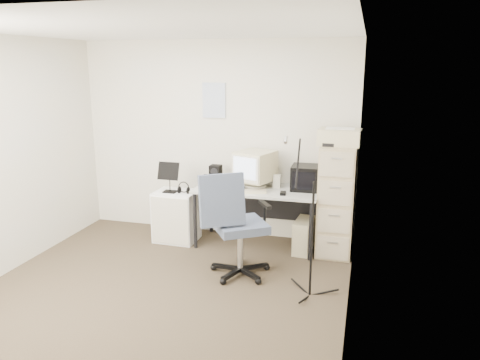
% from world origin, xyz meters
% --- Properties ---
extents(floor, '(3.60, 3.60, 0.01)m').
position_xyz_m(floor, '(0.00, 0.00, -0.01)').
color(floor, '#372C1C').
rests_on(floor, ground).
extents(ceiling, '(3.60, 3.60, 0.01)m').
position_xyz_m(ceiling, '(0.00, 0.00, 2.50)').
color(ceiling, white).
rests_on(ceiling, ground).
extents(wall_back, '(3.60, 0.02, 2.50)m').
position_xyz_m(wall_back, '(0.00, 1.80, 1.25)').
color(wall_back, beige).
rests_on(wall_back, ground).
extents(wall_front, '(3.60, 0.02, 2.50)m').
position_xyz_m(wall_front, '(0.00, -1.80, 1.25)').
color(wall_front, beige).
rests_on(wall_front, ground).
extents(wall_right, '(0.02, 3.60, 2.50)m').
position_xyz_m(wall_right, '(1.80, 0.00, 1.25)').
color(wall_right, beige).
rests_on(wall_right, ground).
extents(wall_calendar, '(0.30, 0.02, 0.44)m').
position_xyz_m(wall_calendar, '(-0.02, 1.79, 1.75)').
color(wall_calendar, white).
rests_on(wall_calendar, wall_back).
extents(filing_cabinet, '(0.40, 0.60, 1.30)m').
position_xyz_m(filing_cabinet, '(1.58, 1.48, 0.65)').
color(filing_cabinet, '#C7AF88').
rests_on(filing_cabinet, floor).
extents(printer, '(0.49, 0.35, 0.18)m').
position_xyz_m(printer, '(1.58, 1.48, 1.39)').
color(printer, beige).
rests_on(printer, filing_cabinet).
extents(desk, '(1.50, 0.70, 0.73)m').
position_xyz_m(desk, '(0.63, 1.45, 0.36)').
color(desk, silver).
rests_on(desk, floor).
extents(crt_monitor, '(0.52, 0.53, 0.44)m').
position_xyz_m(crt_monitor, '(0.59, 1.51, 0.95)').
color(crt_monitor, beige).
rests_on(crt_monitor, desk).
extents(crt_tv, '(0.33, 0.35, 0.29)m').
position_xyz_m(crt_tv, '(1.19, 1.56, 0.88)').
color(crt_tv, black).
rests_on(crt_tv, desk).
extents(desk_speaker, '(0.09, 0.09, 0.16)m').
position_xyz_m(desk_speaker, '(0.86, 1.54, 0.81)').
color(desk_speaker, beige).
rests_on(desk_speaker, desk).
extents(keyboard, '(0.42, 0.23, 0.02)m').
position_xyz_m(keyboard, '(0.58, 1.25, 0.74)').
color(keyboard, beige).
rests_on(keyboard, desk).
extents(mouse, '(0.07, 0.11, 0.03)m').
position_xyz_m(mouse, '(0.98, 1.26, 0.75)').
color(mouse, black).
rests_on(mouse, desk).
extents(radio_receiver, '(0.38, 0.30, 0.10)m').
position_xyz_m(radio_receiver, '(0.09, 1.49, 0.78)').
color(radio_receiver, black).
rests_on(radio_receiver, desk).
extents(radio_speaker, '(0.14, 0.14, 0.14)m').
position_xyz_m(radio_speaker, '(0.07, 1.54, 0.90)').
color(radio_speaker, black).
rests_on(radio_speaker, radio_receiver).
extents(papers, '(0.26, 0.35, 0.02)m').
position_xyz_m(papers, '(0.37, 1.29, 0.74)').
color(papers, white).
rests_on(papers, desk).
extents(pc_tower, '(0.22, 0.44, 0.40)m').
position_xyz_m(pc_tower, '(1.22, 1.39, 0.20)').
color(pc_tower, beige).
rests_on(pc_tower, floor).
extents(office_chair, '(0.91, 0.91, 1.14)m').
position_xyz_m(office_chair, '(0.65, 0.58, 0.57)').
color(office_chair, '#48566D').
rests_on(office_chair, floor).
extents(side_cart, '(0.53, 0.43, 0.64)m').
position_xyz_m(side_cart, '(-0.39, 1.34, 0.32)').
color(side_cart, white).
rests_on(side_cart, floor).
extents(music_stand, '(0.30, 0.24, 0.39)m').
position_xyz_m(music_stand, '(-0.45, 1.30, 0.84)').
color(music_stand, black).
rests_on(music_stand, side_cart).
extents(headphones, '(0.18, 0.18, 0.03)m').
position_xyz_m(headphones, '(-0.27, 1.30, 0.69)').
color(headphones, black).
rests_on(headphones, side_cart).
extents(mic_stand, '(0.02, 0.02, 1.50)m').
position_xyz_m(mic_stand, '(1.43, 0.32, 0.75)').
color(mic_stand, black).
rests_on(mic_stand, floor).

